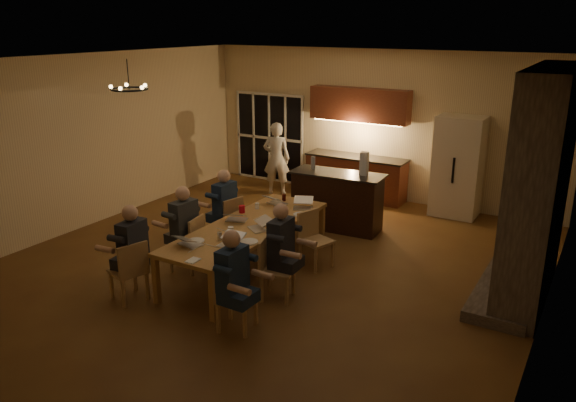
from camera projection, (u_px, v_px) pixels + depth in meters
The scene contains 43 objects.
floor at pixel (264, 268), 8.90m from camera, with size 9.00×9.00×0.00m, color brown.
back_wall at pixel (376, 125), 12.12m from camera, with size 8.00×0.04×3.20m, color beige.
left_wall at pixel (80, 143), 10.36m from camera, with size 0.04×9.00×3.20m, color beige.
right_wall at pixel (555, 216), 6.47m from camera, with size 0.04×9.00×3.20m, color beige.
ceiling at pixel (261, 60), 7.92m from camera, with size 8.00×9.00×0.04m, color white.
french_doors at pixel (270, 138), 13.55m from camera, with size 1.86×0.08×2.10m, color black.
fireplace at pixel (540, 187), 7.61m from camera, with size 0.58×2.50×3.20m, color #665A50.
kitchenette at pixel (357, 144), 12.13m from camera, with size 2.24×0.68×2.40m, color brown, non-canonical shape.
refrigerator at pixel (458, 167), 11.09m from camera, with size 0.90×0.68×2.00m, color beige.
dining_table at pixel (249, 248), 8.74m from camera, with size 1.10×3.20×0.75m, color tan.
bar_island at pixel (337, 201), 10.48m from camera, with size 1.72×0.68×1.08m, color black.
chair_left_near at pixel (128, 270), 7.79m from camera, with size 0.44×0.44×0.89m, color tan, non-canonical shape.
chair_left_mid at pixel (186, 243), 8.73m from camera, with size 0.44×0.44×0.89m, color tan, non-canonical shape.
chair_left_far at pixel (226, 221), 9.71m from camera, with size 0.44×0.44×0.89m, color tan, non-canonical shape.
chair_right_near at pixel (237, 297), 7.03m from camera, with size 0.44×0.44×0.89m, color tan, non-canonical shape.
chair_right_mid at pixel (278, 269), 7.81m from camera, with size 0.44×0.44×0.89m, color tan, non-canonical shape.
chair_right_far at pixel (316, 240), 8.85m from camera, with size 0.44×0.44×0.89m, color tan, non-canonical shape.
person_left_near at pixel (134, 253), 7.76m from camera, with size 0.60×0.60×1.38m, color #22242C, non-canonical shape.
person_right_near at pixel (233, 283), 6.85m from camera, with size 0.60×0.60×1.38m, color #1B2844, non-canonical shape.
person_left_mid at pixel (185, 229), 8.62m from camera, with size 0.60×0.60×1.38m, color #32363B, non-canonical shape.
person_right_mid at pixel (281, 251), 7.82m from camera, with size 0.60×0.60×1.38m, color #22242C, non-canonical shape.
person_left_far at pixel (225, 209), 9.56m from camera, with size 0.60×0.60×1.38m, color #1B2844, non-canonical shape.
standing_person at pixel (276, 158), 12.53m from camera, with size 0.60×0.39×1.64m, color silver.
chandelier at pixel (129, 89), 8.58m from camera, with size 0.57×0.57×0.03m, color black.
laptop_a at pixel (190, 237), 7.84m from camera, with size 0.32×0.28×0.23m, color silver, non-canonical shape.
laptop_b at pixel (229, 239), 7.79m from camera, with size 0.32×0.28×0.23m, color silver, non-canonical shape.
laptop_c at pixel (237, 213), 8.81m from camera, with size 0.32×0.28×0.23m, color silver, non-canonical shape.
laptop_d at pixel (258, 222), 8.41m from camera, with size 0.32×0.28×0.23m, color silver, non-canonical shape.
laptop_e at pixel (277, 197), 9.61m from camera, with size 0.32×0.28×0.23m, color silver, non-canonical shape.
laptop_f at pixel (303, 202), 9.35m from camera, with size 0.32×0.28×0.23m, color silver, non-canonical shape.
mug_front at pixel (231, 230), 8.28m from camera, with size 0.09×0.09×0.10m, color white.
mug_mid at pixel (276, 212), 9.05m from camera, with size 0.07×0.07×0.10m, color white.
mug_back at pixel (257, 206), 9.37m from camera, with size 0.07×0.07×0.10m, color white.
redcup_near at pixel (218, 257), 7.30m from camera, with size 0.09×0.09×0.12m, color red.
redcup_mid at pixel (242, 209), 9.17m from camera, with size 0.10×0.10×0.12m, color red.
can_silver at pixel (220, 236), 8.02m from camera, with size 0.07×0.07×0.12m, color #B2B2B7.
can_cola at pixel (284, 197), 9.79m from camera, with size 0.07×0.07×0.12m, color #3F0F0C.
plate_near at pixel (249, 242), 7.96m from camera, with size 0.26×0.26×0.02m, color white.
plate_left at pixel (196, 241), 7.98m from camera, with size 0.25×0.25×0.02m, color white.
plate_far at pixel (301, 214), 9.08m from camera, with size 0.24×0.24×0.02m, color white.
notepad at pixel (193, 260), 7.35m from camera, with size 0.14×0.19×0.01m, color white.
bar_bottle at pixel (313, 163), 10.57m from camera, with size 0.08×0.08×0.24m, color #99999E.
bar_blender at pixel (364, 164), 10.11m from camera, with size 0.14×0.14×0.43m, color silver.
Camera 1 is at (4.46, -6.83, 3.74)m, focal length 35.00 mm.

